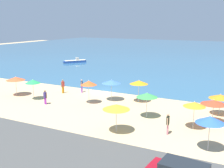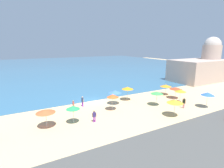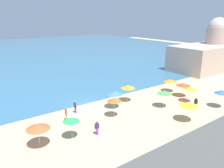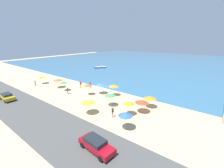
{
  "view_description": "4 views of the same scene",
  "coord_description": "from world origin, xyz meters",
  "px_view_note": "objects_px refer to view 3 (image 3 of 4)",
  "views": [
    {
      "loc": [
        17.27,
        -31.91,
        9.03
      ],
      "look_at": [
        2.39,
        -2.78,
        1.78
      ],
      "focal_mm": 45.0,
      "sensor_mm": 36.0,
      "label": 1
    },
    {
      "loc": [
        -11.44,
        -28.27,
        10.04
      ],
      "look_at": [
        5.68,
        2.69,
        2.02
      ],
      "focal_mm": 28.0,
      "sensor_mm": 36.0,
      "label": 2
    },
    {
      "loc": [
        -14.13,
        -26.4,
        12.27
      ],
      "look_at": [
        5.37,
        0.56,
        2.01
      ],
      "focal_mm": 35.0,
      "sensor_mm": 36.0,
      "label": 3
    },
    {
      "loc": [
        24.6,
        -27.79,
        12.11
      ],
      "look_at": [
        2.56,
        0.86,
        1.24
      ],
      "focal_mm": 24.0,
      "sensor_mm": 36.0,
      "label": 4
    }
  ],
  "objects_px": {
    "beach_umbrella_8": "(164,92)",
    "bather_1": "(196,103)",
    "beach_umbrella_5": "(171,81)",
    "beach_umbrella_9": "(190,88)",
    "beach_umbrella_6": "(114,99)",
    "beach_umbrella_2": "(222,92)",
    "beach_umbrella_11": "(189,104)",
    "bather_3": "(75,106)",
    "bather_4": "(66,113)",
    "beach_umbrella_1": "(128,87)",
    "beach_umbrella_3": "(183,84)",
    "beach_umbrella_4": "(115,93)",
    "beach_umbrella_10": "(71,119)",
    "bather_2": "(97,127)",
    "harbor_fortress": "(207,53)",
    "beach_umbrella_0": "(38,127)"
  },
  "relations": [
    {
      "from": "beach_umbrella_8",
      "to": "bather_1",
      "type": "xyz_separation_m",
      "value": [
        2.96,
        -3.1,
        -1.24
      ]
    },
    {
      "from": "beach_umbrella_5",
      "to": "beach_umbrella_9",
      "type": "bearing_deg",
      "value": -107.7
    },
    {
      "from": "beach_umbrella_6",
      "to": "beach_umbrella_8",
      "type": "height_order",
      "value": "beach_umbrella_6"
    },
    {
      "from": "beach_umbrella_2",
      "to": "beach_umbrella_6",
      "type": "xyz_separation_m",
      "value": [
        -13.87,
        6.31,
        0.02
      ]
    },
    {
      "from": "beach_umbrella_6",
      "to": "beach_umbrella_9",
      "type": "relative_size",
      "value": 1.08
    },
    {
      "from": "beach_umbrella_6",
      "to": "beach_umbrella_11",
      "type": "xyz_separation_m",
      "value": [
        6.52,
        -6.26,
        -0.14
      ]
    },
    {
      "from": "beach_umbrella_5",
      "to": "bather_3",
      "type": "height_order",
      "value": "beach_umbrella_5"
    },
    {
      "from": "bather_3",
      "to": "bather_4",
      "type": "relative_size",
      "value": 0.96
    },
    {
      "from": "beach_umbrella_1",
      "to": "bather_1",
      "type": "bearing_deg",
      "value": -53.98
    },
    {
      "from": "beach_umbrella_3",
      "to": "beach_umbrella_4",
      "type": "xyz_separation_m",
      "value": [
        -11.66,
        2.62,
        0.25
      ]
    },
    {
      "from": "beach_umbrella_5",
      "to": "beach_umbrella_11",
      "type": "distance_m",
      "value": 11.18
    },
    {
      "from": "beach_umbrella_3",
      "to": "bather_3",
      "type": "relative_size",
      "value": 1.31
    },
    {
      "from": "beach_umbrella_4",
      "to": "beach_umbrella_5",
      "type": "xyz_separation_m",
      "value": [
        11.93,
        0.13,
        -0.33
      ]
    },
    {
      "from": "beach_umbrella_6",
      "to": "beach_umbrella_10",
      "type": "relative_size",
      "value": 1.08
    },
    {
      "from": "beach_umbrella_6",
      "to": "beach_umbrella_8",
      "type": "relative_size",
      "value": 1.06
    },
    {
      "from": "beach_umbrella_4",
      "to": "beach_umbrella_9",
      "type": "bearing_deg",
      "value": -24.63
    },
    {
      "from": "beach_umbrella_2",
      "to": "bather_4",
      "type": "bearing_deg",
      "value": 155.51
    },
    {
      "from": "beach_umbrella_8",
      "to": "beach_umbrella_11",
      "type": "relative_size",
      "value": 1.0
    },
    {
      "from": "beach_umbrella_2",
      "to": "beach_umbrella_3",
      "type": "xyz_separation_m",
      "value": [
        -0.52,
        5.92,
        -0.34
      ]
    },
    {
      "from": "bather_1",
      "to": "bather_4",
      "type": "relative_size",
      "value": 0.99
    },
    {
      "from": "beach_umbrella_3",
      "to": "bather_2",
      "type": "height_order",
      "value": "beach_umbrella_3"
    },
    {
      "from": "bather_1",
      "to": "beach_umbrella_6",
      "type": "bearing_deg",
      "value": 155.73
    },
    {
      "from": "beach_umbrella_2",
      "to": "bather_4",
      "type": "xyz_separation_m",
      "value": [
        -19.34,
        8.81,
        -1.34
      ]
    },
    {
      "from": "beach_umbrella_1",
      "to": "beach_umbrella_6",
      "type": "xyz_separation_m",
      "value": [
        -4.79,
        -3.06,
        0.04
      ]
    },
    {
      "from": "bather_1",
      "to": "beach_umbrella_3",
      "type": "bearing_deg",
      "value": 55.96
    },
    {
      "from": "beach_umbrella_2",
      "to": "harbor_fortress",
      "type": "height_order",
      "value": "harbor_fortress"
    },
    {
      "from": "beach_umbrella_10",
      "to": "bather_2",
      "type": "xyz_separation_m",
      "value": [
        2.53,
        -0.9,
        -1.3
      ]
    },
    {
      "from": "beach_umbrella_11",
      "to": "beach_umbrella_2",
      "type": "bearing_deg",
      "value": -0.4
    },
    {
      "from": "beach_umbrella_10",
      "to": "beach_umbrella_9",
      "type": "bearing_deg",
      "value": -2.85
    },
    {
      "from": "bather_2",
      "to": "beach_umbrella_4",
      "type": "bearing_deg",
      "value": 38.86
    },
    {
      "from": "harbor_fortress",
      "to": "beach_umbrella_5",
      "type": "bearing_deg",
      "value": -163.36
    },
    {
      "from": "beach_umbrella_4",
      "to": "beach_umbrella_8",
      "type": "bearing_deg",
      "value": -33.55
    },
    {
      "from": "beach_umbrella_6",
      "to": "bather_1",
      "type": "distance_m",
      "value": 11.53
    },
    {
      "from": "bather_3",
      "to": "harbor_fortress",
      "type": "xyz_separation_m",
      "value": [
        37.42,
        4.5,
        2.92
      ]
    },
    {
      "from": "bather_2",
      "to": "harbor_fortress",
      "type": "height_order",
      "value": "harbor_fortress"
    },
    {
      "from": "beach_umbrella_2",
      "to": "beach_umbrella_5",
      "type": "xyz_separation_m",
      "value": [
        -0.24,
        8.67,
        -0.43
      ]
    },
    {
      "from": "beach_umbrella_5",
      "to": "bather_3",
      "type": "distance_m",
      "value": 17.23
    },
    {
      "from": "beach_umbrella_5",
      "to": "harbor_fortress",
      "type": "distance_m",
      "value": 21.27
    },
    {
      "from": "beach_umbrella_4",
      "to": "beach_umbrella_11",
      "type": "xyz_separation_m",
      "value": [
        4.82,
        -8.49,
        -0.02
      ]
    },
    {
      "from": "harbor_fortress",
      "to": "beach_umbrella_0",
      "type": "bearing_deg",
      "value": -167.74
    },
    {
      "from": "beach_umbrella_5",
      "to": "bather_2",
      "type": "distance_m",
      "value": 18.48
    },
    {
      "from": "beach_umbrella_2",
      "to": "beach_umbrella_10",
      "type": "xyz_separation_m",
      "value": [
        -20.57,
        4.72,
        -0.15
      ]
    },
    {
      "from": "beach_umbrella_0",
      "to": "beach_umbrella_6",
      "type": "bearing_deg",
      "value": 6.33
    },
    {
      "from": "beach_umbrella_8",
      "to": "bather_3",
      "type": "distance_m",
      "value": 12.36
    },
    {
      "from": "beach_umbrella_8",
      "to": "bather_1",
      "type": "distance_m",
      "value": 4.46
    },
    {
      "from": "beach_umbrella_1",
      "to": "bather_4",
      "type": "bearing_deg",
      "value": -176.84
    },
    {
      "from": "beach_umbrella_1",
      "to": "harbor_fortress",
      "type": "bearing_deg",
      "value": 10.44
    },
    {
      "from": "beach_umbrella_6",
      "to": "harbor_fortress",
      "type": "xyz_separation_m",
      "value": [
        33.91,
        8.42,
        1.52
      ]
    },
    {
      "from": "beach_umbrella_10",
      "to": "bather_3",
      "type": "distance_m",
      "value": 6.49
    },
    {
      "from": "beach_umbrella_3",
      "to": "beach_umbrella_8",
      "type": "relative_size",
      "value": 0.9
    }
  ]
}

